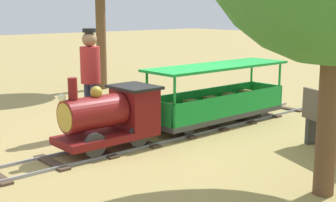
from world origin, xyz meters
The scene contains 5 objects.
ground_plane centered at (0.00, 0.00, 0.00)m, with size 60.00×60.00×0.00m, color #A38C51.
track centered at (0.00, -0.34, 0.02)m, with size 0.73×6.40×0.04m.
locomotive centered at (0.00, 0.87, 0.48)m, with size 0.69×1.45×1.01m.
passenger_car centered at (0.00, -1.24, 0.42)m, with size 0.79×2.70×0.97m.
conductor_person centered at (0.88, 0.64, 0.96)m, with size 0.30×0.30×1.62m.
Camera 1 is at (-5.13, 4.35, 1.89)m, focal length 49.73 mm.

